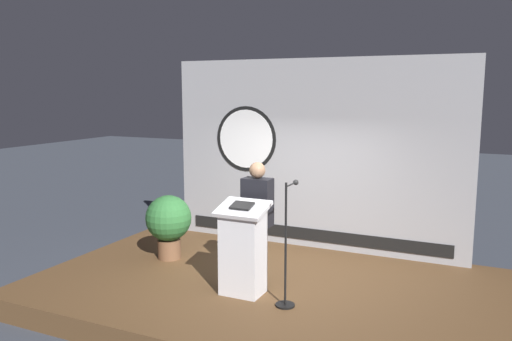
% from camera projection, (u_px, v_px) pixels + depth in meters
% --- Properties ---
extents(ground_plane, '(40.00, 40.00, 0.00)m').
position_uv_depth(ground_plane, '(268.00, 303.00, 7.17)').
color(ground_plane, '#383D47').
extents(stage_platform, '(6.40, 4.00, 0.30)m').
position_uv_depth(stage_platform, '(268.00, 293.00, 7.14)').
color(stage_platform, brown).
rests_on(stage_platform, ground).
extents(banner_display, '(5.04, 0.12, 3.14)m').
position_uv_depth(banner_display, '(312.00, 155.00, 8.55)').
color(banner_display, '#9E9EA3').
rests_on(banner_display, stage_platform).
extents(podium, '(0.64, 0.50, 1.22)m').
position_uv_depth(podium, '(243.00, 249.00, 6.66)').
color(podium, silver).
rests_on(podium, stage_platform).
extents(speaker_person, '(0.40, 0.26, 1.67)m').
position_uv_depth(speaker_person, '(257.00, 221.00, 7.05)').
color(speaker_person, black).
rests_on(speaker_person, stage_platform).
extents(microphone_stand, '(0.24, 0.48, 1.54)m').
position_uv_depth(microphone_stand, '(287.00, 263.00, 6.30)').
color(microphone_stand, black).
rests_on(microphone_stand, stage_platform).
extents(potted_plant, '(0.72, 0.72, 1.01)m').
position_uv_depth(potted_plant, '(169.00, 221.00, 8.06)').
color(potted_plant, brown).
rests_on(potted_plant, stage_platform).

